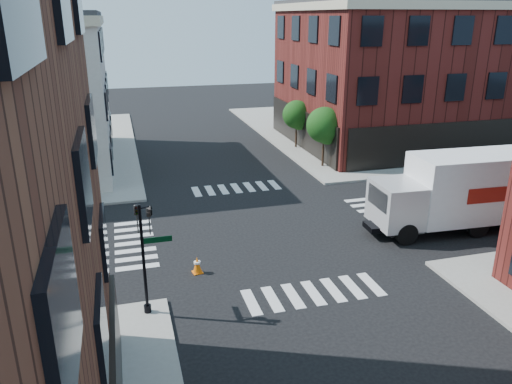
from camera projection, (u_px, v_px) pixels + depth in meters
name	position (u px, v px, depth m)	size (l,w,h in m)	color
ground	(266.00, 228.00, 27.27)	(120.00, 120.00, 0.00)	black
sidewalk_ne	(402.00, 127.00, 51.61)	(30.00, 30.00, 0.15)	gray
building_ne	(433.00, 74.00, 44.97)	(25.00, 16.00, 12.00)	#421410
tree_near	(325.00, 127.00, 37.18)	(2.69, 2.69, 4.49)	black
tree_far	(297.00, 116.00, 42.73)	(2.43, 2.43, 4.07)	black
signal_pole	(145.00, 247.00, 18.55)	(1.29, 1.24, 4.60)	black
box_truck	(458.00, 191.00, 26.53)	(9.29, 3.18, 4.15)	silver
traffic_cone	(197.00, 265.00, 22.45)	(0.50, 0.50, 0.80)	orange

